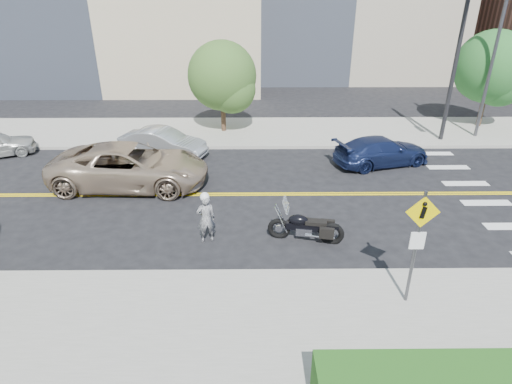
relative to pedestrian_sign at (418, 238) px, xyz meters
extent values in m
plane|color=black|center=(-4.20, 6.31, -1.96)|extent=(120.00, 120.00, 0.00)
cube|color=#9E9B91|center=(-4.20, -1.19, -1.89)|extent=(60.00, 5.00, 0.15)
cube|color=#9E9B91|center=(-4.20, 13.81, -1.89)|extent=(60.00, 5.00, 0.15)
cylinder|color=#4C4C51|center=(7.80, 12.81, 2.19)|extent=(0.16, 0.16, 8.00)
cylinder|color=black|center=(5.80, 12.31, 1.69)|extent=(0.20, 0.20, 7.00)
cylinder|color=#4C4C51|center=(0.00, 0.01, -0.31)|extent=(0.08, 0.08, 3.00)
cube|color=#F9D800|center=(0.00, -0.02, 0.69)|extent=(0.78, 0.03, 0.78)
cube|color=white|center=(0.00, -0.02, -0.06)|extent=(0.35, 0.03, 0.45)
imported|color=#AEAEB3|center=(-5.22, 3.03, -1.17)|extent=(0.65, 0.52, 1.58)
sphere|color=white|center=(-5.22, 3.03, -0.43)|extent=(0.28, 0.28, 0.28)
imported|color=tan|center=(-8.58, 7.15, -1.12)|extent=(6.14, 3.02, 1.68)
imported|color=#B6BABF|center=(-7.91, 10.35, -1.31)|extent=(4.21, 2.54, 1.31)
imported|color=navy|center=(1.90, 9.31, -1.34)|extent=(4.61, 2.93, 1.25)
cylinder|color=#382619|center=(-5.33, 13.86, -0.01)|extent=(0.25, 0.25, 3.91)
sphere|color=#335A1C|center=(-5.33, 13.86, 1.09)|extent=(3.52, 3.52, 3.52)
cylinder|color=#382619|center=(8.82, 14.62, 0.18)|extent=(0.26, 0.26, 4.28)
sphere|color=#1C591D|center=(8.82, 14.62, 1.37)|extent=(3.78, 3.78, 3.78)
camera|label=1|loc=(-3.80, -8.35, 5.24)|focal=30.00mm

